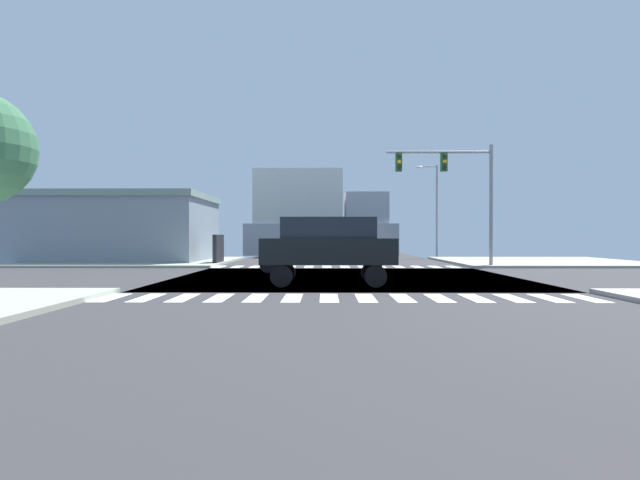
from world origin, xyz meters
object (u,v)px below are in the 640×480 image
sedan_crossing_2 (281,243)px  pickup_queued_1 (312,241)px  street_lamp (434,202)px  suv_leading_1 (328,245)px  traffic_signal_mast (451,177)px  bank_building (94,228)px  sedan_trailing_3 (275,244)px  box_truck_nearside_1 (316,218)px

sedan_crossing_2 → pickup_queued_1: 3.95m
street_lamp → suv_leading_1: bearing=-110.1°
sedan_crossing_2 → suv_leading_1: bearing=98.0°
sedan_crossing_2 → traffic_signal_mast: bearing=119.0°
pickup_queued_1 → traffic_signal_mast: bearing=114.8°
street_lamp → bank_building: (-24.11, -7.19, -2.22)m
bank_building → sedan_trailing_3: bearing=36.1°
suv_leading_1 → pickup_queued_1: bearing=2.6°
box_truck_nearside_1 → street_lamp: bearing=151.0°
traffic_signal_mast → suv_leading_1: 12.81m
bank_building → box_truck_nearside_1: size_ratio=2.33×
suv_leading_1 → sedan_trailing_3: 24.83m
bank_building → sedan_crossing_2: size_ratio=3.90×
sedan_trailing_3 → box_truck_nearside_1: bearing=102.1°
sedan_crossing_2 → sedan_trailing_3: 5.72m
traffic_signal_mast → pickup_queued_1: 19.43m
pickup_queued_1 → sedan_crossing_2: bearing=-40.5°
traffic_signal_mast → pickup_queued_1: traffic_signal_mast is taller
pickup_queued_1 → suv_leading_1: bearing=92.6°
box_truck_nearside_1 → suv_leading_1: size_ratio=1.57×
traffic_signal_mast → suv_leading_1: (-6.76, -10.29, -3.52)m
street_lamp → bank_building: bearing=-163.4°
traffic_signal_mast → suv_leading_1: size_ratio=1.46×
pickup_queued_1 → box_truck_nearside_1: bearing=92.0°
sedan_crossing_2 → suv_leading_1: (4.26, -30.18, 0.28)m
traffic_signal_mast → bank_building: bearing=165.0°
traffic_signal_mast → suv_leading_1: bearing=-123.3°
street_lamp → sedan_crossing_2: bearing=152.3°
bank_building → sedan_crossing_2: bank_building is taller
suv_leading_1 → sedan_trailing_3: size_ratio=1.07×
box_truck_nearside_1 → traffic_signal_mast: bearing=114.3°
box_truck_nearside_1 → sedan_crossing_2: size_ratio=1.67×
street_lamp → bank_building: 25.26m
traffic_signal_mast → street_lamp: street_lamp is taller
traffic_signal_mast → bank_building: traffic_signal_mast is taller
traffic_signal_mast → street_lamp: bearing=82.1°
sedan_crossing_2 → bank_building: bearing=51.0°
box_truck_nearside_1 → suv_leading_1: 7.12m
street_lamp → pickup_queued_1: bearing=157.0°
traffic_signal_mast → box_truck_nearside_1: 8.33m
box_truck_nearside_1 → suv_leading_1: (0.53, -7.00, -1.17)m
street_lamp → sedan_trailing_3: (-12.84, 1.02, -3.35)m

